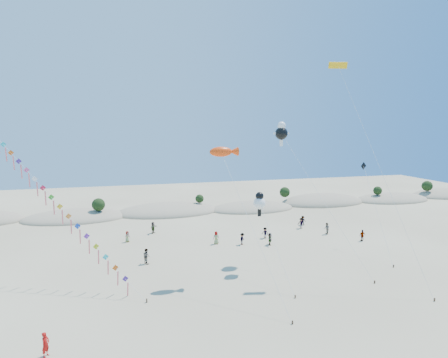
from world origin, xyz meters
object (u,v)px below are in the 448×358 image
(fish_kite, at_px, (224,152))
(parafoil_kite, at_px, (340,71))
(kite_train, at_px, (32,177))
(flyer_foreground, at_px, (46,345))

(fish_kite, bearing_deg, parafoil_kite, -3.05)
(fish_kite, height_order, parafoil_kite, parafoil_kite)
(parafoil_kite, bearing_deg, kite_train, 170.00)
(fish_kite, xyz_separation_m, flyer_foreground, (-15.64, -11.02, -12.25))
(kite_train, xyz_separation_m, fish_kite, (19.33, -4.96, 2.53))
(kite_train, height_order, flyer_foreground, kite_train)
(kite_train, relative_size, parafoil_kite, 0.92)
(parafoil_kite, distance_m, flyer_foreground, 36.56)
(fish_kite, xyz_separation_m, parafoil_kite, (12.66, -0.68, 8.44))
(kite_train, distance_m, flyer_foreground, 19.07)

